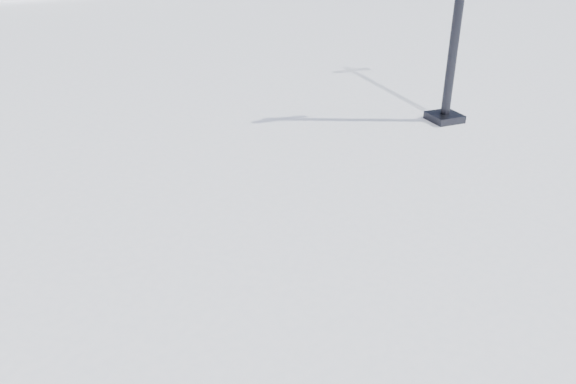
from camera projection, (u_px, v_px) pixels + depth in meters
name	position (u px, v px, depth m)	size (l,w,h in m)	color
ground	(30.00, 314.00, 10.99)	(420.00, 420.00, 0.00)	white
lift_tower	(455.00, 39.00, 19.95)	(2.07, 1.30, 7.48)	black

